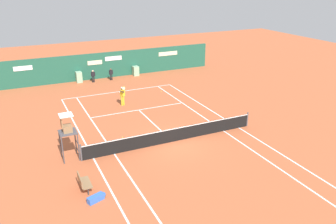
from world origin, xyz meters
The scene contains 11 objects.
ground_plane centered at (0.00, 0.58, 0.00)m, with size 80.00×80.00×0.01m.
tennis_net centered at (0.00, 0.00, 0.51)m, with size 12.10×0.10×1.07m.
sponsor_back_wall centered at (0.02, 16.97, 1.32)m, with size 25.00×1.02×2.72m.
umpire_chair centered at (-6.55, 0.56, 1.86)m, with size 1.00×1.00×2.84m.
player_bench centered at (-6.52, -3.09, 0.51)m, with size 0.54×1.14×0.88m.
equipment_bag centered at (-6.12, -4.21, 0.16)m, with size 0.98×0.57×0.32m.
player_on_baseline centered at (-0.82, 7.99, 0.97)m, with size 0.51×0.79×1.83m.
ball_kid_left_post centered at (-1.44, 15.78, 0.74)m, with size 0.43×0.18×1.29m.
ball_kid_centre_post centered at (0.45, 15.78, 0.73)m, with size 0.42×0.18×1.26m.
tennis_ball_near_service_line centered at (-2.82, 1.99, 0.03)m, with size 0.07×0.07×0.07m, color #CCE033.
tennis_ball_mid_court centered at (3.64, 9.96, 0.03)m, with size 0.07×0.07×0.07m, color #CCE033.
Camera 1 is at (-8.96, -18.40, 10.19)m, focal length 36.85 mm.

